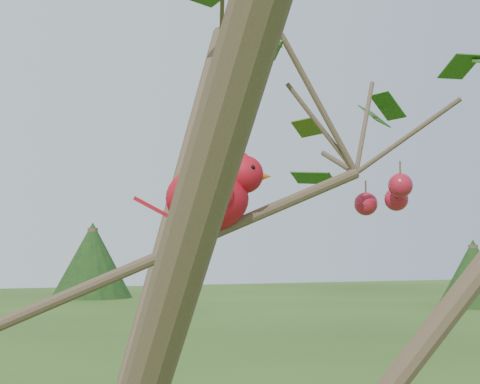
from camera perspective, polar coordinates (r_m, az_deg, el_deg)
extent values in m
sphere|color=#AE182C|center=(1.27, 9.74, -0.92)|extent=(0.04, 0.04, 0.04)
sphere|color=#AE182C|center=(1.22, 12.34, 0.50)|extent=(0.04, 0.04, 0.04)
sphere|color=#AE182C|center=(1.26, 12.03, -0.54)|extent=(0.04, 0.04, 0.04)
sphere|color=#AE182C|center=(1.75, -2.33, 9.03)|extent=(0.04, 0.04, 0.04)
ellipsoid|color=red|center=(1.12, -2.56, -0.51)|extent=(0.15, 0.14, 0.10)
sphere|color=red|center=(1.12, 0.34, 1.38)|extent=(0.08, 0.08, 0.06)
cone|color=red|center=(1.13, 0.09, 2.86)|extent=(0.05, 0.04, 0.04)
cone|color=#D85914|center=(1.12, 1.83, 1.22)|extent=(0.03, 0.03, 0.02)
ellipsoid|color=black|center=(1.12, 1.33, 1.18)|extent=(0.03, 0.03, 0.03)
cube|color=red|center=(1.12, -6.30, -1.49)|extent=(0.08, 0.06, 0.04)
ellipsoid|color=red|center=(1.16, -2.77, -0.49)|extent=(0.09, 0.06, 0.06)
ellipsoid|color=red|center=(1.08, -2.85, -0.21)|extent=(0.09, 0.06, 0.06)
cylinder|color=#463425|center=(32.45, -11.39, -5.40)|extent=(0.45, 0.45, 3.00)
cone|color=#153311|center=(32.45, -11.39, -5.18)|extent=(3.50, 3.50, 3.25)
cylinder|color=#463425|center=(28.02, 17.68, -6.21)|extent=(0.34, 0.34, 2.25)
cone|color=#153311|center=(28.02, 17.68, -6.02)|extent=(2.62, 2.62, 2.43)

